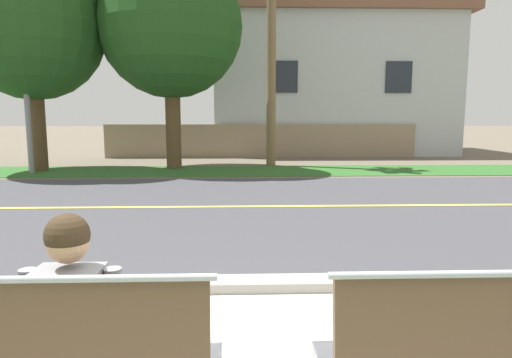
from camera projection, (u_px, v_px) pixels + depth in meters
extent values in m
plane|color=#665B4C|center=(247.00, 194.00, 10.10)|extent=(140.00, 140.00, 0.00)
cube|color=#ADA89E|center=(256.00, 284.00, 4.50)|extent=(44.00, 0.30, 0.11)
cube|color=#424247|center=(249.00, 207.00, 8.62)|extent=(52.00, 8.00, 0.01)
cube|color=#E0CC4C|center=(249.00, 206.00, 8.62)|extent=(48.00, 0.14, 0.01)
cube|color=#2D6026|center=(245.00, 171.00, 14.25)|extent=(48.00, 2.80, 0.02)
cube|color=brown|center=(18.00, 336.00, 2.10)|extent=(1.80, 0.12, 0.52)
cylinder|color=#9EA0A8|center=(13.00, 280.00, 2.05)|extent=(1.87, 0.04, 0.04)
cylinder|color=black|center=(70.00, 336.00, 2.51)|extent=(0.15, 0.42, 0.15)
cylinder|color=black|center=(102.00, 335.00, 2.52)|extent=(0.15, 0.42, 0.15)
cube|color=gray|center=(71.00, 317.00, 2.30)|extent=(0.34, 0.20, 0.52)
cylinder|color=gray|center=(30.00, 312.00, 2.31)|extent=(0.09, 0.09, 0.46)
cylinder|color=gray|center=(115.00, 311.00, 2.32)|extent=(0.09, 0.09, 0.46)
sphere|color=tan|center=(68.00, 243.00, 2.25)|extent=(0.21, 0.21, 0.21)
sphere|color=#382819|center=(67.00, 235.00, 2.25)|extent=(0.22, 0.22, 0.22)
cylinder|color=gray|center=(23.00, 52.00, 13.13)|extent=(0.16, 0.16, 7.22)
cylinder|color=brown|center=(38.00, 127.00, 14.11)|extent=(0.49, 0.49, 2.78)
sphere|color=#1E4719|center=(31.00, 27.00, 13.69)|extent=(4.45, 4.45, 4.45)
cylinder|color=brown|center=(173.00, 125.00, 14.82)|extent=(0.50, 0.50, 2.88)
sphere|color=#1E4719|center=(171.00, 26.00, 14.38)|extent=(4.61, 4.61, 4.61)
cylinder|color=brown|center=(271.00, 34.00, 15.23)|extent=(0.32, 0.32, 9.03)
cube|color=gray|center=(261.00, 141.00, 18.85)|extent=(13.00, 0.36, 1.40)
cube|color=#B7BCC1|center=(327.00, 89.00, 21.81)|extent=(10.63, 6.40, 6.08)
cube|color=brown|center=(328.00, 18.00, 21.34)|extent=(11.48, 6.91, 0.60)
cube|color=#232833|center=(284.00, 77.00, 18.49)|extent=(1.10, 0.06, 1.30)
cube|color=#232833|center=(399.00, 77.00, 18.65)|extent=(1.10, 0.06, 1.30)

